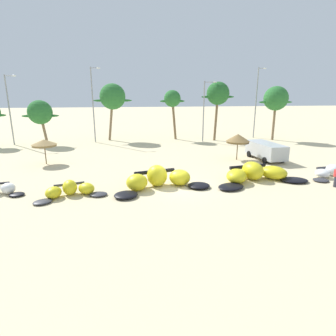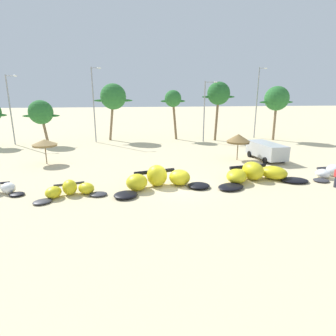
{
  "view_description": "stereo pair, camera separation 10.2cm",
  "coord_description": "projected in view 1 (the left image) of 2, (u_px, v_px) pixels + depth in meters",
  "views": [
    {
      "loc": [
        -3.89,
        -20.32,
        7.09
      ],
      "look_at": [
        -0.47,
        2.0,
        1.0
      ],
      "focal_mm": 29.77,
      "sensor_mm": 36.0,
      "label": 1
    },
    {
      "loc": [
        -3.79,
        -20.34,
        7.09
      ],
      "look_at": [
        -0.47,
        2.0,
        1.0
      ],
      "focal_mm": 29.77,
      "sensor_mm": 36.0,
      "label": 2
    }
  ],
  "objects": [
    {
      "name": "parked_van",
      "position": [
        265.0,
        150.0,
        30.53
      ],
      "size": [
        2.65,
        5.36,
        1.84
      ],
      "color": "#B2B7BC",
      "rests_on": "ground"
    },
    {
      "name": "lamppost_west",
      "position": [
        10.0,
        107.0,
        38.18
      ],
      "size": [
        1.58,
        0.24,
        9.49
      ],
      "color": "gray",
      "rests_on": "ground"
    },
    {
      "name": "palm_right_of_gap",
      "position": [
        276.0,
        99.0,
        42.06
      ],
      "size": [
        5.45,
        3.63,
        8.13
      ],
      "color": "#7F6647",
      "rests_on": "ground"
    },
    {
      "name": "lamppost_west_center",
      "position": [
        93.0,
        102.0,
        40.02
      ],
      "size": [
        1.45,
        0.24,
        10.64
      ],
      "color": "gray",
      "rests_on": "ground"
    },
    {
      "name": "kite_left_of_center",
      "position": [
        159.0,
        179.0,
        21.51
      ],
      "size": [
        7.7,
        4.41,
        1.67
      ],
      "color": "black",
      "rests_on": "ground"
    },
    {
      "name": "palm_left",
      "position": [
        40.0,
        113.0,
        38.27
      ],
      "size": [
        4.94,
        3.29,
        6.19
      ],
      "color": "#7F6647",
      "rests_on": "ground"
    },
    {
      "name": "beach_umbrella_middle",
      "position": [
        238.0,
        138.0,
        29.99
      ],
      "size": [
        2.53,
        2.53,
        2.84
      ],
      "color": "brown",
      "rests_on": "ground"
    },
    {
      "name": "palm_center_left",
      "position": [
        172.0,
        100.0,
        42.65
      ],
      "size": [
        3.84,
        2.56,
        7.56
      ],
      "color": "brown",
      "rests_on": "ground"
    },
    {
      "name": "kite_right_of_center",
      "position": [
        336.0,
        172.0,
        24.34
      ],
      "size": [
        5.96,
        2.79,
        1.01
      ],
      "color": "#333338",
      "rests_on": "ground"
    },
    {
      "name": "palm_center_right",
      "position": [
        218.0,
        94.0,
        41.45
      ],
      "size": [
        5.08,
        3.38,
        8.75
      ],
      "color": "brown",
      "rests_on": "ground"
    },
    {
      "name": "lamppost_east",
      "position": [
        257.0,
        100.0,
        44.31
      ],
      "size": [
        1.39,
        0.24,
        10.97
      ],
      "color": "gray",
      "rests_on": "ground"
    },
    {
      "name": "kite_center",
      "position": [
        255.0,
        174.0,
        23.17
      ],
      "size": [
        8.39,
        4.47,
        1.5
      ],
      "color": "black",
      "rests_on": "ground"
    },
    {
      "name": "palm_left_of_gap",
      "position": [
        113.0,
        97.0,
        41.78
      ],
      "size": [
        5.78,
        3.85,
        8.51
      ],
      "color": "#7F6647",
      "rests_on": "ground"
    },
    {
      "name": "person_near_kites",
      "position": [
        336.0,
        177.0,
        21.53
      ],
      "size": [
        0.36,
        0.24,
        1.62
      ],
      "color": "#383842",
      "rests_on": "ground"
    },
    {
      "name": "lamppost_east_center",
      "position": [
        205.0,
        108.0,
        40.82
      ],
      "size": [
        1.93,
        0.24,
        8.76
      ],
      "color": "gray",
      "rests_on": "ground"
    },
    {
      "name": "beach_umbrella_near_van",
      "position": [
        44.0,
        143.0,
        28.22
      ],
      "size": [
        2.49,
        2.49,
        2.56
      ],
      "color": "brown",
      "rests_on": "ground"
    },
    {
      "name": "kite_left",
      "position": [
        70.0,
        190.0,
        19.77
      ],
      "size": [
        5.03,
        3.02,
        1.09
      ],
      "color": "#333338",
      "rests_on": "ground"
    },
    {
      "name": "ground_plane",
      "position": [
        178.0,
        187.0,
        21.81
      ],
      "size": [
        260.0,
        260.0,
        0.0
      ],
      "primitive_type": "plane",
      "color": "beige"
    }
  ]
}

